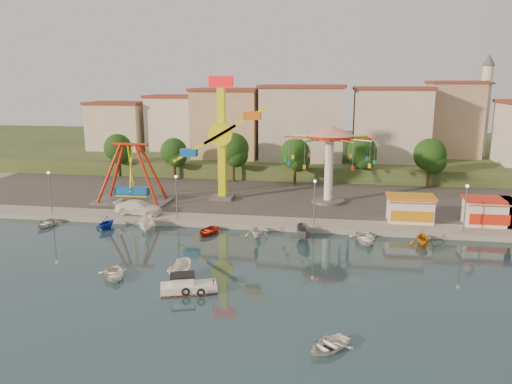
% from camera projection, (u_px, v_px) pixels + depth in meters
% --- Properties ---
extents(ground, '(200.00, 200.00, 0.00)m').
position_uv_depth(ground, '(218.00, 268.00, 45.07)').
color(ground, '#132B36').
rests_on(ground, ground).
extents(quay_deck, '(200.00, 100.00, 0.60)m').
position_uv_depth(quay_deck, '(287.00, 159.00, 104.69)').
color(quay_deck, '#9E998E').
rests_on(quay_deck, ground).
extents(asphalt_pad, '(90.00, 28.00, 0.01)m').
position_uv_depth(asphalt_pad, '(265.00, 190.00, 73.82)').
color(asphalt_pad, '#4C4944').
rests_on(asphalt_pad, quay_deck).
extents(hill_terrace, '(200.00, 60.00, 3.00)m').
position_uv_depth(hill_terrace, '(289.00, 150.00, 109.23)').
color(hill_terrace, '#384C26').
rests_on(hill_terrace, ground).
extents(pirate_ship_ride, '(10.00, 5.00, 8.00)m').
position_uv_depth(pirate_ship_ride, '(131.00, 175.00, 65.89)').
color(pirate_ship_ride, '#59595E').
rests_on(pirate_ship_ride, quay_deck).
extents(kamikaze_tower, '(8.83, 3.10, 16.50)m').
position_uv_depth(kamikaze_tower, '(225.00, 143.00, 66.55)').
color(kamikaze_tower, '#59595E').
rests_on(kamikaze_tower, quay_deck).
extents(wave_swinger, '(11.60, 11.60, 10.40)m').
position_uv_depth(wave_swinger, '(330.00, 146.00, 64.97)').
color(wave_swinger, '#59595E').
rests_on(wave_swinger, quay_deck).
extents(booth_left, '(5.40, 3.78, 3.08)m').
position_uv_depth(booth_left, '(410.00, 208.00, 57.51)').
color(booth_left, white).
rests_on(booth_left, quay_deck).
extents(booth_mid, '(5.40, 3.78, 3.08)m').
position_uv_depth(booth_mid, '(488.00, 211.00, 56.18)').
color(booth_mid, white).
rests_on(booth_mid, quay_deck).
extents(lamp_post_0, '(0.14, 0.14, 5.00)m').
position_uv_depth(lamp_post_0, '(50.00, 194.00, 60.66)').
color(lamp_post_0, '#59595E').
rests_on(lamp_post_0, quay_deck).
extents(lamp_post_1, '(0.14, 0.14, 5.00)m').
position_uv_depth(lamp_post_1, '(177.00, 199.00, 58.15)').
color(lamp_post_1, '#59595E').
rests_on(lamp_post_1, quay_deck).
extents(lamp_post_2, '(0.14, 0.14, 5.00)m').
position_uv_depth(lamp_post_2, '(314.00, 204.00, 55.65)').
color(lamp_post_2, '#59595E').
rests_on(lamp_post_2, quay_deck).
extents(lamp_post_3, '(0.14, 0.14, 5.00)m').
position_uv_depth(lamp_post_3, '(465.00, 210.00, 53.14)').
color(lamp_post_3, '#59595E').
rests_on(lamp_post_3, quay_deck).
extents(tree_0, '(4.60, 4.60, 7.19)m').
position_uv_depth(tree_0, '(118.00, 148.00, 83.53)').
color(tree_0, '#382314').
rests_on(tree_0, quay_deck).
extents(tree_1, '(4.35, 4.35, 6.80)m').
position_uv_depth(tree_1, '(174.00, 151.00, 81.31)').
color(tree_1, '#382314').
rests_on(tree_1, quay_deck).
extents(tree_2, '(5.02, 5.02, 7.85)m').
position_uv_depth(tree_2, '(233.00, 149.00, 79.17)').
color(tree_2, '#382314').
rests_on(tree_2, quay_deck).
extents(tree_3, '(4.68, 4.68, 7.32)m').
position_uv_depth(tree_3, '(295.00, 154.00, 76.30)').
color(tree_3, '#382314').
rests_on(tree_3, quay_deck).
extents(tree_4, '(4.86, 4.86, 7.60)m').
position_uv_depth(tree_4, '(361.00, 151.00, 77.57)').
color(tree_4, '#382314').
rests_on(tree_4, quay_deck).
extents(tree_5, '(4.83, 4.83, 7.54)m').
position_uv_depth(tree_5, '(430.00, 155.00, 74.26)').
color(tree_5, '#382314').
rests_on(tree_5, quay_deck).
extents(building_0, '(9.26, 9.53, 11.87)m').
position_uv_depth(building_0, '(100.00, 122.00, 92.66)').
color(building_0, beige).
rests_on(building_0, hill_terrace).
extents(building_1, '(12.33, 9.01, 8.63)m').
position_uv_depth(building_1, '(172.00, 129.00, 96.26)').
color(building_1, silver).
rests_on(building_1, hill_terrace).
extents(building_2, '(11.95, 9.28, 11.23)m').
position_uv_depth(building_2, '(239.00, 123.00, 94.47)').
color(building_2, tan).
rests_on(building_2, hill_terrace).
extents(building_3, '(12.59, 10.50, 9.20)m').
position_uv_depth(building_3, '(311.00, 131.00, 89.49)').
color(building_3, beige).
rests_on(building_3, hill_terrace).
extents(building_4, '(10.75, 9.23, 9.24)m').
position_uv_depth(building_4, '(386.00, 130.00, 90.65)').
color(building_4, beige).
rests_on(building_4, hill_terrace).
extents(building_5, '(12.77, 10.96, 11.21)m').
position_uv_depth(building_5, '(466.00, 127.00, 86.55)').
color(building_5, tan).
rests_on(building_5, hill_terrace).
extents(minaret, '(2.80, 2.80, 18.00)m').
position_uv_depth(minaret, '(485.00, 103.00, 88.64)').
color(minaret, silver).
rests_on(minaret, hill_terrace).
extents(cabin_motorboat, '(4.75, 3.04, 1.56)m').
position_uv_depth(cabin_motorboat, '(187.00, 287.00, 40.02)').
color(cabin_motorboat, white).
rests_on(cabin_motorboat, ground).
extents(rowboat_a, '(3.86, 4.23, 0.72)m').
position_uv_depth(rowboat_a, '(114.00, 274.00, 42.90)').
color(rowboat_a, white).
rests_on(rowboat_a, ground).
extents(rowboat_b, '(3.88, 3.98, 0.67)m').
position_uv_depth(rowboat_b, '(328.00, 345.00, 31.47)').
color(rowboat_b, white).
rests_on(rowboat_b, ground).
extents(skiff, '(1.56, 3.95, 1.51)m').
position_uv_depth(skiff, '(180.00, 271.00, 42.38)').
color(skiff, white).
rests_on(skiff, ground).
extents(van, '(5.90, 2.67, 1.68)m').
position_uv_depth(van, '(139.00, 207.00, 60.76)').
color(van, white).
rests_on(van, quay_deck).
extents(moored_boat_0, '(2.54, 3.53, 0.73)m').
position_uv_depth(moored_boat_0, '(46.00, 223.00, 58.00)').
color(moored_boat_0, silver).
rests_on(moored_boat_0, ground).
extents(moored_boat_1, '(2.96, 3.26, 1.50)m').
position_uv_depth(moored_boat_1, '(106.00, 223.00, 56.76)').
color(moored_boat_1, '#1331A7').
rests_on(moored_boat_1, ground).
extents(moored_boat_2, '(2.51, 4.14, 1.50)m').
position_uv_depth(moored_boat_2, '(146.00, 225.00, 56.00)').
color(moored_boat_2, white).
rests_on(moored_boat_2, ground).
extents(moored_boat_3, '(3.28, 4.01, 0.73)m').
position_uv_depth(moored_boat_3, '(208.00, 231.00, 54.97)').
color(moored_boat_3, '#B6240E').
rests_on(moored_boat_3, ground).
extents(moored_boat_4, '(2.90, 3.23, 1.52)m').
position_uv_depth(moored_boat_4, '(257.00, 230.00, 54.03)').
color(moored_boat_4, white).
rests_on(moored_boat_4, ground).
extents(moored_boat_5, '(2.05, 3.92, 1.44)m').
position_uv_depth(moored_boat_5, '(304.00, 232.00, 53.24)').
color(moored_boat_5, slate).
rests_on(moored_boat_5, ground).
extents(moored_boat_6, '(3.50, 4.49, 0.85)m').
position_uv_depth(moored_boat_6, '(365.00, 238.00, 52.30)').
color(moored_boat_6, white).
rests_on(moored_boat_6, ground).
extents(moored_boat_7, '(2.68, 3.07, 1.57)m').
position_uv_depth(moored_boat_7, '(423.00, 238.00, 51.31)').
color(moored_boat_7, orange).
rests_on(moored_boat_7, ground).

